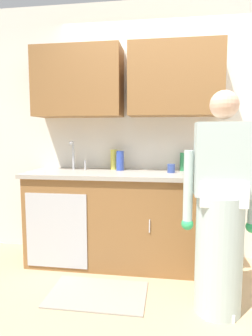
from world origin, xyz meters
name	(u,v)px	position (x,y,z in m)	size (l,w,h in m)	color
ground_plane	(180,305)	(0.00, 0.00, 0.00)	(9.00, 9.00, 0.00)	tan
kitchen_wall_with_uppers	(166,119)	(-0.14, 0.99, 1.48)	(4.80, 0.44, 2.70)	silver
counter_cabinet	(123,220)	(-0.55, 0.70, 0.45)	(1.90, 0.62, 0.90)	brown
countertop	(124,174)	(-0.55, 0.70, 0.92)	(1.96, 0.66, 0.04)	#A8A093
sink	(73,173)	(-1.08, 0.71, 0.93)	(0.50, 0.36, 0.35)	#B7BABF
person_at_sink	(220,221)	(0.27, -0.03, 0.69)	(0.55, 0.34, 1.62)	white
floor_mat	(97,294)	(-0.67, 0.05, 0.01)	(0.80, 0.50, 0.01)	gray
bottle_soap	(192,161)	(0.13, 0.85, 1.04)	(0.07, 0.07, 0.21)	#66388C
bottle_cleaner_spray	(114,160)	(-0.69, 0.92, 1.05)	(0.07, 0.07, 0.21)	#D8D14C
bottle_water_tall	(120,161)	(-0.61, 0.85, 1.04)	(0.08, 0.08, 0.20)	#334CB2
bottle_water_short	(183,162)	(0.04, 0.91, 1.03)	(0.06, 0.06, 0.19)	#2D8C4C
bottle_dish_liquid	(213,160)	(0.34, 0.87, 1.06)	(0.07, 0.07, 0.24)	#66388C
cup_by_sink	(171,168)	(-0.08, 0.73, 0.98)	(0.08, 0.08, 0.09)	#33478C
knife_on_counter	(37,172)	(-1.40, 0.55, 0.94)	(0.24, 0.02, 0.01)	silver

